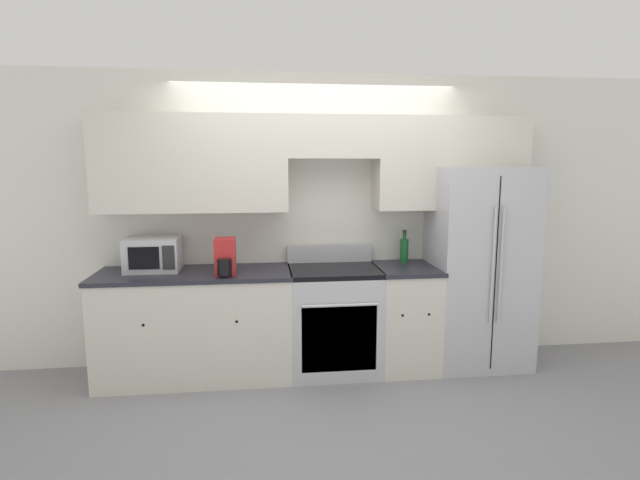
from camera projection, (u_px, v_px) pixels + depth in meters
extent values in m
plane|color=gray|center=(324.00, 385.00, 4.12)|extent=(12.00, 12.00, 0.00)
cube|color=silver|center=(315.00, 220.00, 4.56)|extent=(8.00, 0.06, 2.60)
cube|color=beige|center=(192.00, 163.00, 4.17)|extent=(1.59, 0.33, 0.81)
cube|color=beige|center=(332.00, 137.00, 4.27)|extent=(0.78, 0.33, 0.36)
cube|color=beige|center=(450.00, 163.00, 4.43)|extent=(1.35, 0.33, 0.81)
cube|color=beige|center=(196.00, 327.00, 4.23)|extent=(1.59, 0.62, 0.88)
cube|color=#23232D|center=(194.00, 274.00, 4.16)|extent=(1.62, 0.64, 0.03)
sphere|color=black|center=(143.00, 325.00, 3.86)|extent=(0.03, 0.03, 0.03)
sphere|color=black|center=(237.00, 321.00, 3.95)|extent=(0.03, 0.03, 0.03)
cube|color=beige|center=(405.00, 319.00, 4.44)|extent=(0.50, 0.62, 0.88)
cube|color=#23232D|center=(406.00, 268.00, 4.37)|extent=(0.53, 0.64, 0.03)
sphere|color=black|center=(402.00, 315.00, 4.11)|extent=(0.03, 0.03, 0.03)
sphere|color=black|center=(429.00, 314.00, 4.14)|extent=(0.03, 0.03, 0.03)
cube|color=#B7B7BC|center=(334.00, 322.00, 4.37)|extent=(0.78, 0.62, 0.88)
cube|color=black|center=(339.00, 339.00, 4.08)|extent=(0.62, 0.01, 0.56)
cube|color=black|center=(334.00, 271.00, 4.30)|extent=(0.78, 0.62, 0.04)
cube|color=#B7B7BC|center=(330.00, 253.00, 4.56)|extent=(0.78, 0.04, 0.16)
cylinder|color=silver|center=(340.00, 305.00, 4.01)|extent=(0.62, 0.02, 0.02)
cube|color=#B7B7BC|center=(475.00, 266.00, 4.53)|extent=(0.84, 0.78, 1.78)
cube|color=black|center=(495.00, 275.00, 4.15)|extent=(0.01, 0.01, 1.64)
cylinder|color=#B7B7BC|center=(493.00, 265.00, 4.11)|extent=(0.02, 0.02, 0.98)
cylinder|color=#B7B7BC|center=(501.00, 265.00, 4.12)|extent=(0.02, 0.02, 0.98)
cube|color=#B7B7BC|center=(153.00, 254.00, 4.20)|extent=(0.44, 0.35, 0.28)
cube|color=black|center=(144.00, 258.00, 4.02)|extent=(0.24, 0.01, 0.18)
cube|color=#262628|center=(168.00, 258.00, 4.04)|extent=(0.10, 0.01, 0.20)
cylinder|color=#195928|center=(404.00, 251.00, 4.54)|extent=(0.08, 0.08, 0.21)
cylinder|color=#195928|center=(405.00, 236.00, 4.52)|extent=(0.03, 0.03, 0.06)
cylinder|color=black|center=(405.00, 231.00, 4.52)|extent=(0.04, 0.04, 0.02)
cube|color=#B22323|center=(225.00, 256.00, 4.06)|extent=(0.17, 0.21, 0.29)
cylinder|color=black|center=(224.00, 267.00, 3.96)|extent=(0.12, 0.12, 0.13)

